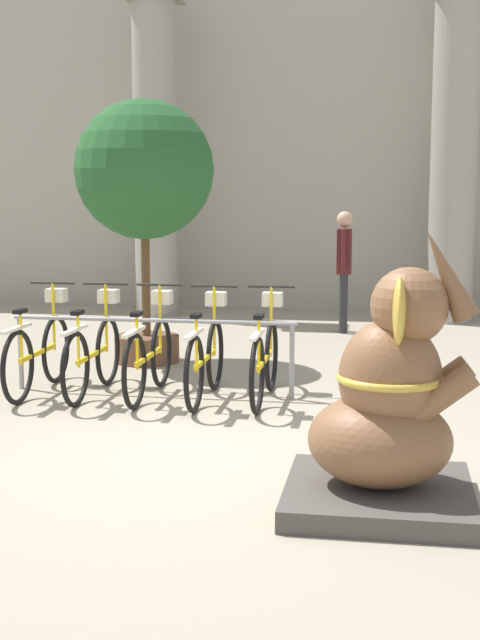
{
  "coord_description": "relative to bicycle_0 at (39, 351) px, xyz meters",
  "views": [
    {
      "loc": [
        1.43,
        -6.58,
        2.04
      ],
      "look_at": [
        0.24,
        0.43,
        1.0
      ],
      "focal_mm": 50.0,
      "sensor_mm": 36.0,
      "label": 1
    }
  ],
  "objects": [
    {
      "name": "person_pedestrian",
      "position": [
        2.84,
        4.4,
        0.62
      ],
      "size": [
        0.23,
        0.47,
        1.74
      ],
      "color": "#28282D",
      "rests_on": "ground_plane"
    },
    {
      "name": "column_left",
      "position": [
        -0.3,
        5.77,
        2.2
      ],
      "size": [
        0.88,
        0.88,
        5.16
      ],
      "color": "gray",
      "rests_on": "ground_plane"
    },
    {
      "name": "elephant_statue",
      "position": [
        3.5,
        -2.77,
        0.2
      ],
      "size": [
        1.2,
        1.2,
        1.84
      ],
      "color": "#4C4742",
      "rests_on": "ground_plane"
    },
    {
      "name": "bike_rack",
      "position": [
        1.16,
        0.12,
        0.16
      ],
      "size": [
        2.91,
        0.05,
        0.77
      ],
      "color": "gray",
      "rests_on": "ground_plane"
    },
    {
      "name": "bicycle_0",
      "position": [
        0.0,
        0.0,
        0.0
      ],
      "size": [
        0.48,
        1.71,
        1.09
      ],
      "color": "black",
      "rests_on": "ground_plane"
    },
    {
      "name": "ground_plane",
      "position": [
        2.06,
        -1.83,
        -0.43
      ],
      "size": [
        60.0,
        60.0,
        0.0
      ],
      "primitive_type": "plane",
      "color": "#9E937F"
    },
    {
      "name": "column_right",
      "position": [
        4.41,
        5.77,
        2.2
      ],
      "size": [
        0.88,
        0.88,
        5.16
      ],
      "color": "gray",
      "rests_on": "ground_plane"
    },
    {
      "name": "bicycle_4",
      "position": [
        2.31,
        0.02,
        0.0
      ],
      "size": [
        0.48,
        1.71,
        1.09
      ],
      "color": "black",
      "rests_on": "ground_plane"
    },
    {
      "name": "bicycle_2",
      "position": [
        1.16,
        -0.0,
        0.0
      ],
      "size": [
        0.48,
        1.71,
        1.09
      ],
      "color": "black",
      "rests_on": "ground_plane"
    },
    {
      "name": "bicycle_3",
      "position": [
        1.73,
        -0.03,
        0.0
      ],
      "size": [
        0.48,
        1.71,
        1.09
      ],
      "color": "black",
      "rests_on": "ground_plane"
    },
    {
      "name": "building_facade",
      "position": [
        2.06,
        6.77,
        2.57
      ],
      "size": [
        20.0,
        0.2,
        6.0
      ],
      "color": "#A39E8E",
      "rests_on": "ground_plane"
    },
    {
      "name": "potted_tree",
      "position": [
        0.64,
        1.77,
        1.76
      ],
      "size": [
        1.63,
        1.63,
        3.09
      ],
      "color": "brown",
      "rests_on": "ground_plane"
    },
    {
      "name": "bicycle_1",
      "position": [
        0.58,
        -0.0,
        0.0
      ],
      "size": [
        0.48,
        1.71,
        1.09
      ],
      "color": "black",
      "rests_on": "ground_plane"
    }
  ]
}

